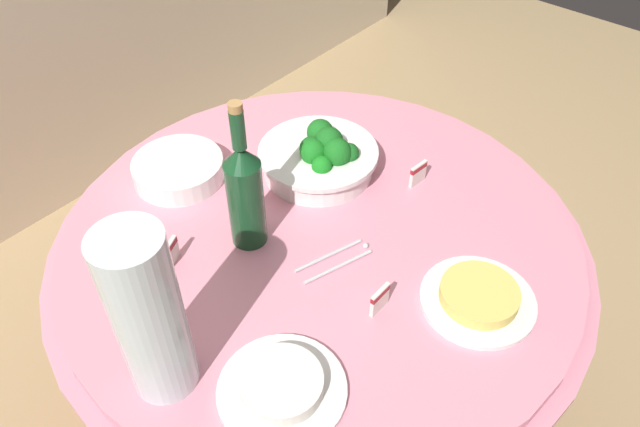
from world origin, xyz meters
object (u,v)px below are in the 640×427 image
object	(u,v)px
serving_tongs	(337,259)
decorative_fruit_vase	(150,320)
plate_stack	(179,169)
label_placard_rear	(418,173)
broccoli_bowl	(320,157)
food_plate_noodles	(478,297)
food_plate_rice	(282,387)
wine_bottle	(245,193)
label_placard_front	(380,299)
label_placard_mid	(171,252)

from	to	relation	value
serving_tongs	decorative_fruit_vase	bearing A→B (deg)	172.55
plate_stack	label_placard_rear	size ratio (longest dim) A/B	3.82
broccoli_bowl	label_placard_rear	world-z (taller)	broccoli_bowl
broccoli_bowl	food_plate_noodles	xyz separation A→B (m)	(-0.10, -0.48, -0.03)
food_plate_rice	label_placard_rear	distance (m)	0.61
food_plate_rice	food_plate_noodles	world-z (taller)	food_plate_rice
food_plate_rice	label_placard_rear	size ratio (longest dim) A/B	4.00
food_plate_noodles	wine_bottle	bearing A→B (deg)	109.62
food_plate_noodles	label_placard_front	bearing A→B (deg)	135.07
wine_bottle	label_placard_rear	distance (m)	0.42
plate_stack	broccoli_bowl	bearing A→B (deg)	-45.77
broccoli_bowl	plate_stack	distance (m)	0.33
decorative_fruit_vase	label_placard_front	distance (m)	0.42
food_plate_rice	label_placard_front	distance (m)	0.25
broccoli_bowl	plate_stack	world-z (taller)	broccoli_bowl
serving_tongs	food_plate_noodles	distance (m)	0.29
plate_stack	wine_bottle	bearing A→B (deg)	-97.19
serving_tongs	food_plate_noodles	size ratio (longest dim) A/B	0.75
broccoli_bowl	plate_stack	size ratio (longest dim) A/B	1.33
food_plate_rice	wine_bottle	bearing A→B (deg)	53.61
plate_stack	label_placard_rear	xyz separation A→B (m)	(0.34, -0.43, 0.01)
broccoli_bowl	label_placard_front	distance (m)	0.42
wine_bottle	serving_tongs	xyz separation A→B (m)	(0.07, -0.18, -0.12)
decorative_fruit_vase	label_placard_mid	size ratio (longest dim) A/B	6.18
decorative_fruit_vase	food_plate_rice	xyz separation A→B (m)	(0.11, -0.17, -0.14)
serving_tongs	food_plate_noodles	world-z (taller)	food_plate_noodles
decorative_fruit_vase	serving_tongs	xyz separation A→B (m)	(0.39, -0.05, -0.16)
decorative_fruit_vase	label_placard_front	xyz separation A→B (m)	(0.35, -0.19, -0.13)
food_plate_rice	label_placard_rear	xyz separation A→B (m)	(0.60, 0.13, 0.01)
decorative_fruit_vase	label_placard_rear	distance (m)	0.72
food_plate_noodles	label_placard_mid	distance (m)	0.61
decorative_fruit_vase	wine_bottle	bearing A→B (deg)	21.44
food_plate_rice	label_placard_front	size ratio (longest dim) A/B	4.00
broccoli_bowl	food_plate_rice	world-z (taller)	broccoli_bowl
food_plate_noodles	label_placard_mid	world-z (taller)	label_placard_mid
serving_tongs	label_placard_front	size ratio (longest dim) A/B	3.02
broccoli_bowl	serving_tongs	size ratio (longest dim) A/B	1.69
plate_stack	serving_tongs	world-z (taller)	plate_stack
wine_bottle	food_plate_rice	bearing A→B (deg)	-126.39
label_placard_rear	serving_tongs	bearing A→B (deg)	-177.77
broccoli_bowl	decorative_fruit_vase	xyz separation A→B (m)	(-0.59, -0.16, 0.12)
food_plate_noodles	broccoli_bowl	bearing A→B (deg)	78.03
plate_stack	label_placard_front	xyz separation A→B (m)	(-0.01, -0.58, 0.01)
plate_stack	label_placard_front	bearing A→B (deg)	-90.67
broccoli_bowl	plate_stack	xyz separation A→B (m)	(-0.23, 0.24, -0.02)
plate_stack	food_plate_noodles	xyz separation A→B (m)	(0.13, -0.72, -0.01)
broccoli_bowl	food_plate_rice	bearing A→B (deg)	-145.77
broccoli_bowl	food_plate_noodles	bearing A→B (deg)	-101.97
serving_tongs	label_placard_rear	xyz separation A→B (m)	(0.31, 0.01, 0.03)
decorative_fruit_vase	label_placard_mid	bearing A→B (deg)	48.23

